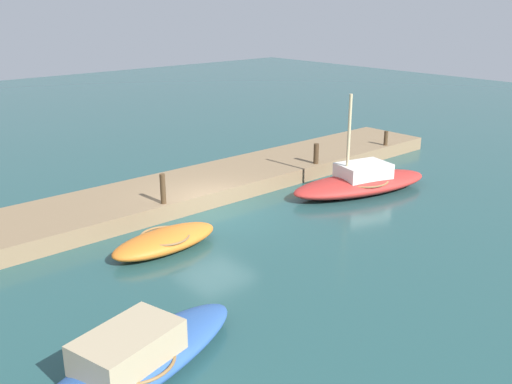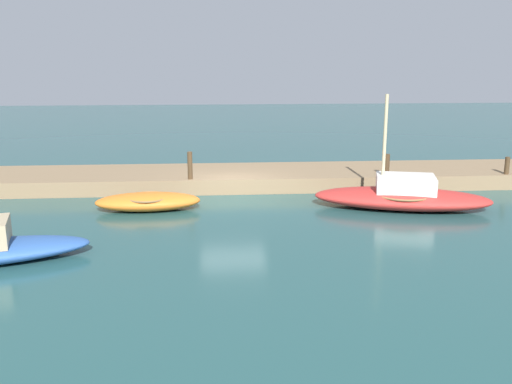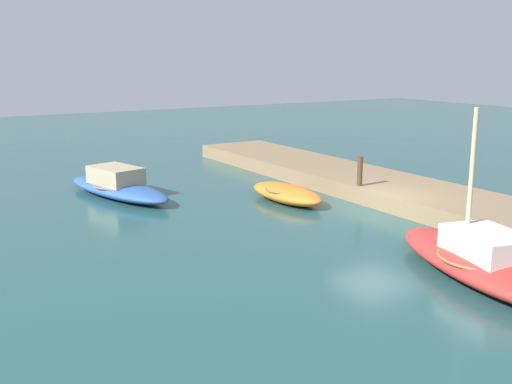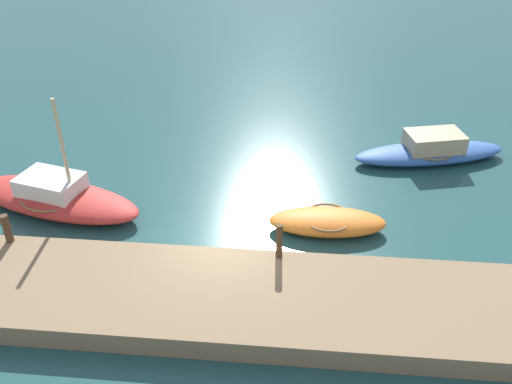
# 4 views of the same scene
# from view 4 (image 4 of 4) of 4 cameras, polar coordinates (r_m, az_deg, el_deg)

# --- Properties ---
(ground_plane) EXTENTS (84.00, 84.00, 0.00)m
(ground_plane) POSITION_cam_4_polar(r_m,az_deg,el_deg) (16.51, -3.19, -6.40)
(ground_plane) COLOR #234C4C
(dock_platform) EXTENTS (27.56, 3.53, 0.60)m
(dock_platform) POSITION_cam_4_polar(r_m,az_deg,el_deg) (14.66, -4.45, -10.86)
(dock_platform) COLOR #846B4C
(dock_platform) RESTS_ON ground_plane
(motorboat_blue) EXTENTS (6.10, 3.03, 1.13)m
(motorboat_blue) POSITION_cam_4_polar(r_m,az_deg,el_deg) (22.15, 17.50, 4.11)
(motorboat_blue) COLOR #2D569E
(motorboat_blue) RESTS_ON ground_plane
(sailboat_red) EXTENTS (6.45, 3.54, 3.99)m
(sailboat_red) POSITION_cam_4_polar(r_m,az_deg,el_deg) (19.41, -19.95, -0.42)
(sailboat_red) COLOR #B72D28
(sailboat_red) RESTS_ON ground_plane
(rowboat_orange) EXTENTS (3.69, 1.63, 0.61)m
(rowboat_orange) POSITION_cam_4_polar(r_m,az_deg,el_deg) (17.42, 7.35, -3.03)
(rowboat_orange) COLOR orange
(rowboat_orange) RESTS_ON ground_plane
(mooring_post_mid_west) EXTENTS (0.22, 0.22, 0.88)m
(mooring_post_mid_west) POSITION_cam_4_polar(r_m,az_deg,el_deg) (17.26, -24.25, -3.43)
(mooring_post_mid_west) COLOR #47331E
(mooring_post_mid_west) RESTS_ON dock_platform
(mooring_post_mid_east) EXTENTS (0.19, 0.19, 1.07)m
(mooring_post_mid_east) POSITION_cam_4_polar(r_m,az_deg,el_deg) (15.13, 2.41, -5.05)
(mooring_post_mid_east) COLOR #47331E
(mooring_post_mid_east) RESTS_ON dock_platform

